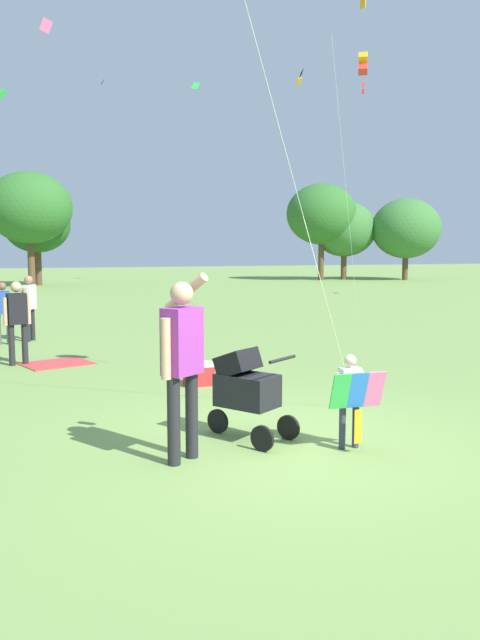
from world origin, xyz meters
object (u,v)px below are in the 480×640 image
object	(u,v)px
child_with_butterfly_kite	(351,393)
person_sitting_far	(17,316)
person_red_shirt	(3,308)
person_adult_flyer	(182,354)
person_kid_running	(29,303)
kite_orange_delta	(363,66)
cooler_box	(199,374)
stroller	(246,386)
picnic_blanket	(57,364)

from	to	relation	value
child_with_butterfly_kite	person_sitting_far	xyz separation A→B (m)	(-3.51, 6.24, 0.29)
person_red_shirt	person_sitting_far	bearing A→B (deg)	-82.16
person_red_shirt	person_adult_flyer	bearing A→B (deg)	-76.63
person_sitting_far	person_kid_running	bearing A→B (deg)	86.76
kite_orange_delta	cooler_box	distance (m)	12.92
stroller	picnic_blanket	size ratio (longest dim) A/B	0.89
stroller	person_kid_running	distance (m)	8.98
child_with_butterfly_kite	cooler_box	world-z (taller)	child_with_butterfly_kite
child_with_butterfly_kite	person_kid_running	distance (m)	9.91
kite_orange_delta	person_sitting_far	distance (m)	12.90
kite_orange_delta	person_sitting_far	size ratio (longest dim) A/B	5.12
kite_orange_delta	cooler_box	world-z (taller)	kite_orange_delta
cooler_box	person_red_shirt	bearing A→B (deg)	120.13
child_with_butterfly_kite	person_red_shirt	xyz separation A→B (m)	(-3.88, 8.94, 0.20)
child_with_butterfly_kite	person_red_shirt	bearing A→B (deg)	113.47
child_with_butterfly_kite	person_adult_flyer	bearing A→B (deg)	175.22
stroller	person_red_shirt	size ratio (longest dim) A/B	0.76
person_sitting_far	person_kid_running	xyz separation A→B (m)	(0.17, 3.09, -0.02)
kite_orange_delta	person_red_shirt	xyz separation A→B (m)	(-10.08, -2.78, -6.60)
child_with_butterfly_kite	person_sitting_far	size ratio (longest dim) A/B	0.67
person_red_shirt	cooler_box	xyz separation A→B (m)	(3.10, -5.34, -0.63)
stroller	person_red_shirt	distance (m)	8.77
child_with_butterfly_kite	picnic_blanket	xyz separation A→B (m)	(-2.85, 6.14, -0.60)
person_red_shirt	child_with_butterfly_kite	bearing A→B (deg)	-66.53
kite_orange_delta	stroller	bearing A→B (deg)	-122.93
person_red_shirt	person_kid_running	distance (m)	0.67
child_with_butterfly_kite	cooler_box	bearing A→B (deg)	102.28
kite_orange_delta	person_sitting_far	world-z (taller)	kite_orange_delta
person_sitting_far	picnic_blanket	size ratio (longest dim) A/B	1.30
kite_orange_delta	person_kid_running	world-z (taller)	kite_orange_delta
stroller	cooler_box	distance (m)	2.97
cooler_box	person_sitting_far	bearing A→B (deg)	135.95
stroller	person_sitting_far	distance (m)	6.13
person_adult_flyer	person_sitting_far	distance (m)	6.33
person_kid_running	stroller	bearing A→B (deg)	-74.64
kite_orange_delta	person_red_shirt	world-z (taller)	kite_orange_delta
person_adult_flyer	cooler_box	size ratio (longest dim) A/B	4.22
stroller	person_kid_running	bearing A→B (deg)	105.36
person_sitting_far	cooler_box	bearing A→B (deg)	-44.05
person_kid_running	cooler_box	distance (m)	6.31
child_with_butterfly_kite	stroller	distance (m)	1.17
cooler_box	picnic_blanket	bearing A→B (deg)	129.22
kite_orange_delta	cooler_box	xyz separation A→B (m)	(-6.98, -8.11, -7.23)
child_with_butterfly_kite	kite_orange_delta	distance (m)	14.89
person_red_shirt	picnic_blanket	bearing A→B (deg)	-69.83
person_adult_flyer	child_with_butterfly_kite	bearing A→B (deg)	-4.78
kite_orange_delta	picnic_blanket	size ratio (longest dim) A/B	6.67
person_sitting_far	stroller	bearing A→B (deg)	-65.37
cooler_box	kite_orange_delta	bearing A→B (deg)	49.30
person_red_shirt	cooler_box	size ratio (longest dim) A/B	3.05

